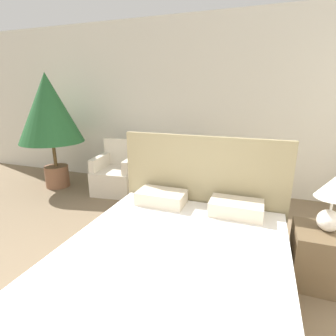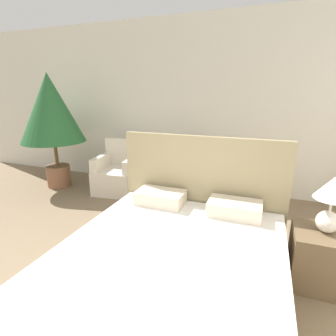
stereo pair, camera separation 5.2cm
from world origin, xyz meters
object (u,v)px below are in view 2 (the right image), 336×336
Objects in this scene: armchair_near_window_left at (118,176)px; armchair_near_window_right at (178,183)px; potted_palm at (51,111)px; side_table at (147,183)px; table_lamp at (332,197)px; bed at (171,273)px; nightstand at (319,258)px.

armchair_near_window_left and armchair_near_window_right have the same top height.
potted_palm is 2.09m from side_table.
potted_palm is 3.92× the size of table_lamp.
armchair_near_window_left is at bearing 129.89° from bed.
side_table is (-1.20, 2.12, -0.09)m from bed.
armchair_near_window_left is 1.00× the size of armchair_near_window_right.
armchair_near_window_left is 3.30m from table_lamp.
table_lamp is (0.02, 0.03, 0.58)m from nightstand.
armchair_near_window_left is at bearing 179.96° from armchair_near_window_right.
side_table is at bearing 178.52° from armchair_near_window_right.
bed is at bearing -33.66° from potted_palm.
bed is 5.09× the size of side_table.
armchair_near_window_right is at bearing 3.94° from potted_palm.
nightstand is (4.10, -1.24, -1.11)m from potted_palm.
bed is 4.09× the size of table_lamp.
armchair_near_window_right is 0.56m from side_table.
nightstand is 0.58m from table_lamp.
armchair_near_window_left is 3.25m from nightstand.
potted_palm reaches higher than table_lamp.
bed is 2.21m from armchair_near_window_right.
armchair_near_window_right is at bearing 142.36° from nightstand.
side_table is (-2.37, 1.42, -0.05)m from nightstand.
armchair_near_window_right is (-0.65, 2.11, -0.02)m from bed.
potted_palm is 4.42m from nightstand.
potted_palm reaches higher than bed.
armchair_near_window_left is 1.11m from armchair_near_window_right.
table_lamp is (4.12, -1.22, -0.52)m from potted_palm.
bed is 2.36× the size of armchair_near_window_left.
armchair_near_window_right reaches higher than nightstand.
bed reaches higher than table_lamp.
table_lamp is 2.83m from side_table.
armchair_near_window_right is 1.71× the size of nightstand.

